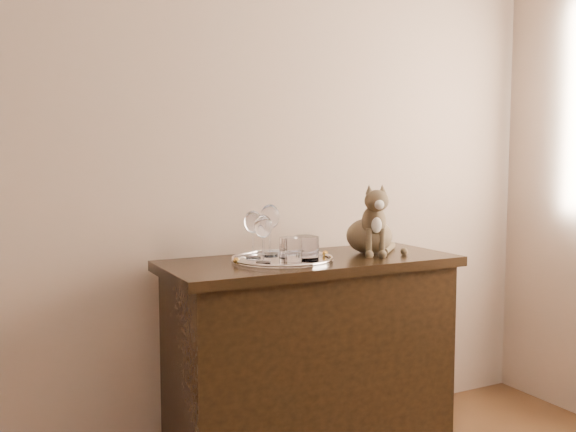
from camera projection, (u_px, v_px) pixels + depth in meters
name	position (u px, v px, depth m)	size (l,w,h in m)	color
wall_back	(141.00, 134.00, 2.54)	(4.00, 0.10, 2.70)	tan
sideboard	(310.00, 361.00, 2.63)	(1.20, 0.50, 0.85)	black
tray	(282.00, 260.00, 2.52)	(0.40, 0.40, 0.01)	white
wine_glass_a	(253.00, 234.00, 2.54)	(0.07, 0.07, 0.19)	silver
wine_glass_b	(270.00, 230.00, 2.61)	(0.08, 0.08, 0.21)	silver
wine_glass_c	(263.00, 239.00, 2.42)	(0.07, 0.07, 0.18)	white
tumbler_a	(308.00, 249.00, 2.47)	(0.09, 0.09, 0.10)	white
tumbler_b	(291.00, 250.00, 2.43)	(0.09, 0.09, 0.10)	silver
tumbler_c	(304.00, 247.00, 2.55)	(0.08, 0.08, 0.09)	silver
cat	(369.00, 218.00, 2.72)	(0.30, 0.28, 0.30)	#4C3E2D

